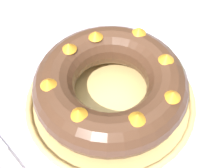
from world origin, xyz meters
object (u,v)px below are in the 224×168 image
object	(u,v)px
bundt_cake	(112,84)
cake_knife	(5,154)
napkin	(202,45)
serving_dish	(112,99)

from	to	relation	value
bundt_cake	cake_knife	distance (m)	0.22
bundt_cake	napkin	xyz separation A→B (m)	(0.25, -0.02, -0.06)
serving_dish	napkin	world-z (taller)	serving_dish
napkin	bundt_cake	bearing A→B (deg)	174.31
bundt_cake	cake_knife	size ratio (longest dim) A/B	1.45
napkin	cake_knife	bearing A→B (deg)	171.28
bundt_cake	napkin	distance (m)	0.26
serving_dish	cake_knife	bearing A→B (deg)	167.72
cake_knife	serving_dish	bearing A→B (deg)	-12.35
serving_dish	bundt_cake	xyz separation A→B (m)	(0.00, -0.00, 0.05)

